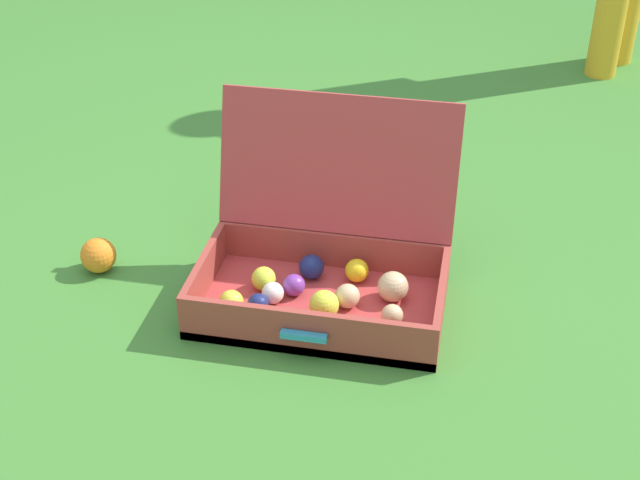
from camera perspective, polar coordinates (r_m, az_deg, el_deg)
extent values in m
plane|color=#3D7A2D|center=(2.22, 1.16, -5.48)|extent=(16.00, 16.00, 0.00)
cube|color=#B23838|center=(2.26, 0.00, -4.28)|extent=(0.62, 0.36, 0.03)
cube|color=#9E3D33|center=(2.29, -7.40, -2.37)|extent=(0.02, 0.36, 0.12)
cube|color=#9E3D33|center=(2.20, 7.74, -4.14)|extent=(0.02, 0.36, 0.12)
cube|color=#9E3D33|center=(2.09, -0.93, -5.99)|extent=(0.58, 0.02, 0.12)
cube|color=#9E3D33|center=(2.36, 0.82, -0.85)|extent=(0.58, 0.02, 0.12)
cube|color=#B23838|center=(2.30, 1.15, 4.87)|extent=(0.62, 0.12, 0.35)
cube|color=teal|center=(2.07, -1.05, -6.18)|extent=(0.11, 0.02, 0.02)
sphere|color=#D1B784|center=(2.24, 4.70, -3.00)|extent=(0.08, 0.08, 0.08)
sphere|color=navy|center=(2.32, -0.56, -1.74)|extent=(0.07, 0.07, 0.07)
sphere|color=purple|center=(2.26, -1.69, -2.91)|extent=(0.06, 0.06, 0.06)
sphere|color=#CCDB38|center=(2.28, -3.64, -2.49)|extent=(0.06, 0.06, 0.06)
sphere|color=navy|center=(2.20, -4.00, -4.12)|extent=(0.05, 0.05, 0.05)
sphere|color=#D1B784|center=(2.22, 1.77, -3.61)|extent=(0.06, 0.06, 0.06)
sphere|color=#D1B784|center=(2.17, 4.65, -4.84)|extent=(0.05, 0.05, 0.05)
sphere|color=#CCDB38|center=(2.21, -5.71, -3.99)|extent=(0.06, 0.06, 0.06)
sphere|color=#CCDB38|center=(2.18, 0.27, -4.18)|extent=(0.07, 0.07, 0.07)
sphere|color=white|center=(2.24, -3.05, -3.41)|extent=(0.06, 0.06, 0.06)
sphere|color=yellow|center=(2.31, 2.38, -1.97)|extent=(0.06, 0.06, 0.06)
sphere|color=orange|center=(2.45, -14.03, -0.96)|extent=(0.10, 0.10, 0.10)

